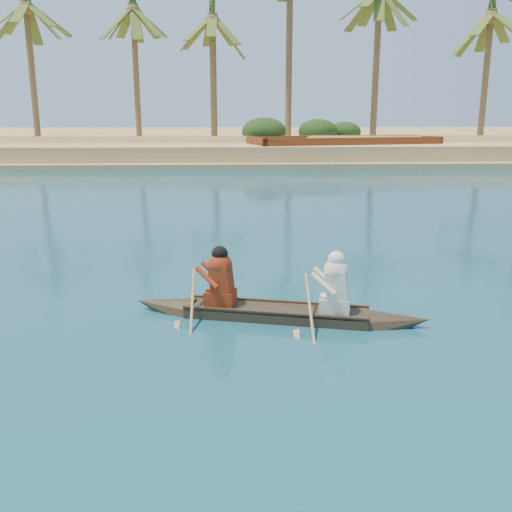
{
  "coord_description": "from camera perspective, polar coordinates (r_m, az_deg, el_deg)",
  "views": [
    {
      "loc": [
        -8.76,
        -11.53,
        3.26
      ],
      "look_at": [
        -8.25,
        -0.95,
        0.61
      ],
      "focal_mm": 40.0,
      "sensor_mm": 36.0,
      "label": 1
    }
  ],
  "objects": [
    {
      "name": "sandy_embankment",
      "position": [
        59.13,
        5.89,
        11.36
      ],
      "size": [
        150.0,
        51.0,
        1.5
      ],
      "color": "#DCC37C",
      "rests_on": "ground"
    },
    {
      "name": "palm_grove",
      "position": [
        47.58,
        8.37,
        19.65
      ],
      "size": [
        110.0,
        14.0,
        16.0
      ],
      "primitive_type": null,
      "color": "#486323",
      "rests_on": "ground"
    },
    {
      "name": "shrub_cluster",
      "position": [
        43.96,
        8.93,
        11.22
      ],
      "size": [
        100.0,
        6.0,
        2.4
      ],
      "primitive_type": null,
      "color": "#173613",
      "rests_on": "ground"
    },
    {
      "name": "canoe",
      "position": [
        9.33,
        2.06,
        -4.71
      ],
      "size": [
        4.88,
        1.8,
        1.34
      ],
      "rotation": [
        0.0,
        0.0,
        -0.24
      ],
      "color": "#382E1F",
      "rests_on": "ground"
    },
    {
      "name": "barge_mid",
      "position": [
        39.38,
        8.74,
        10.23
      ],
      "size": [
        13.02,
        6.67,
        2.07
      ],
      "rotation": [
        0.0,
        0.0,
        0.21
      ],
      "color": "brown",
      "rests_on": "ground"
    }
  ]
}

